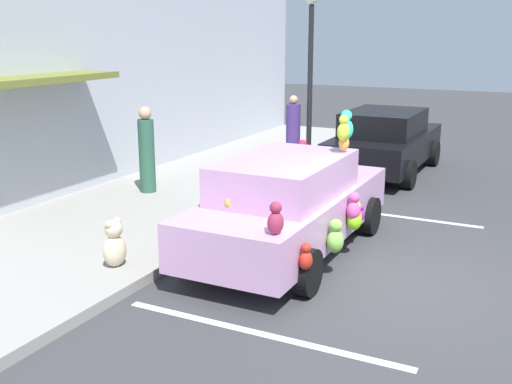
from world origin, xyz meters
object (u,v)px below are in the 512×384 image
at_px(street_lamp_post, 310,64).
at_px(pedestrian_near_shopfront, 293,135).
at_px(parked_sedan_behind, 385,141).
at_px(pedestrian_walking_past, 147,152).
at_px(teddy_bear_on_sidewalk, 114,244).
at_px(plush_covered_car, 290,204).

bearing_deg(street_lamp_post, pedestrian_near_shopfront, 106.63).
relative_size(parked_sedan_behind, pedestrian_walking_past, 2.49).
relative_size(teddy_bear_on_sidewalk, pedestrian_walking_past, 0.39).
distance_m(parked_sedan_behind, pedestrian_walking_past, 5.87).
distance_m(plush_covered_car, teddy_bear_on_sidewalk, 2.71).
bearing_deg(plush_covered_car, parked_sedan_behind, 1.80).
relative_size(teddy_bear_on_sidewalk, pedestrian_near_shopfront, 0.39).
height_order(parked_sedan_behind, pedestrian_near_shopfront, pedestrian_near_shopfront).
bearing_deg(parked_sedan_behind, pedestrian_walking_past, 140.62).
bearing_deg(parked_sedan_behind, street_lamp_post, 126.13).
xyz_separation_m(teddy_bear_on_sidewalk, pedestrian_near_shopfront, (6.93, 0.27, 0.50)).
distance_m(plush_covered_car, pedestrian_near_shopfront, 5.38).
height_order(teddy_bear_on_sidewalk, street_lamp_post, street_lamp_post).
distance_m(pedestrian_near_shopfront, pedestrian_walking_past, 3.78).
bearing_deg(pedestrian_walking_past, street_lamp_post, -32.64).
distance_m(plush_covered_car, pedestrian_walking_past, 4.25).
relative_size(parked_sedan_behind, street_lamp_post, 1.07).
xyz_separation_m(plush_covered_car, pedestrian_near_shopfront, (4.95, 2.09, 0.17)).
xyz_separation_m(street_lamp_post, pedestrian_near_shopfront, (-0.11, 0.36, -1.66)).
bearing_deg(pedestrian_near_shopfront, teddy_bear_on_sidewalk, -177.81).
bearing_deg(parked_sedan_behind, teddy_bear_on_sidewalk, 168.71).
bearing_deg(street_lamp_post, parked_sedan_behind, -53.87).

